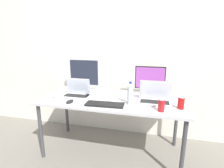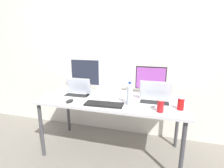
% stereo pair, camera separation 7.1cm
% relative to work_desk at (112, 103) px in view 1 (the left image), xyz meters
% --- Properties ---
extents(ground_plane, '(16.00, 16.00, 0.00)m').
position_rel_work_desk_xyz_m(ground_plane, '(0.00, 0.00, -0.68)').
color(ground_plane, gray).
extents(wall_back, '(7.00, 0.08, 2.60)m').
position_rel_work_desk_xyz_m(wall_back, '(0.00, 0.59, 0.62)').
color(wall_back, silver).
rests_on(wall_back, ground).
extents(work_desk, '(1.75, 0.77, 0.74)m').
position_rel_work_desk_xyz_m(work_desk, '(0.00, 0.00, 0.00)').
color(work_desk, '#424247').
rests_on(work_desk, ground).
extents(monitor_left, '(0.43, 0.17, 0.44)m').
position_rel_work_desk_xyz_m(monitor_left, '(-0.46, 0.25, 0.29)').
color(monitor_left, silver).
rests_on(monitor_left, work_desk).
extents(monitor_center, '(0.38, 0.21, 0.37)m').
position_rel_work_desk_xyz_m(monitor_center, '(0.44, 0.26, 0.25)').
color(monitor_center, black).
rests_on(monitor_center, work_desk).
extents(laptop_silver, '(0.32, 0.22, 0.23)m').
position_rel_work_desk_xyz_m(laptop_silver, '(-0.45, -0.03, 0.11)').
color(laptop_silver, silver).
rests_on(laptop_silver, work_desk).
extents(laptop_secondary, '(0.36, 0.23, 0.24)m').
position_rel_work_desk_xyz_m(laptop_secondary, '(0.51, -0.02, 0.12)').
color(laptop_secondary, silver).
rests_on(laptop_secondary, work_desk).
extents(keyboard_main, '(0.43, 0.17, 0.02)m').
position_rel_work_desk_xyz_m(keyboard_main, '(-0.02, -0.25, 0.07)').
color(keyboard_main, black).
rests_on(keyboard_main, work_desk).
extents(keyboard_aux, '(0.38, 0.16, 0.02)m').
position_rel_work_desk_xyz_m(keyboard_aux, '(-0.16, -0.06, 0.07)').
color(keyboard_aux, white).
rests_on(keyboard_aux, work_desk).
extents(mouse_by_keyboard, '(0.08, 0.10, 0.03)m').
position_rel_work_desk_xyz_m(mouse_by_keyboard, '(-0.72, -0.13, 0.08)').
color(mouse_by_keyboard, silver).
rests_on(mouse_by_keyboard, work_desk).
extents(mouse_by_laptop, '(0.09, 0.12, 0.03)m').
position_rel_work_desk_xyz_m(mouse_by_laptop, '(-0.43, -0.27, 0.08)').
color(mouse_by_laptop, black).
rests_on(mouse_by_laptop, work_desk).
extents(water_bottle, '(0.06, 0.06, 0.26)m').
position_rel_work_desk_xyz_m(water_bottle, '(0.24, -0.16, 0.18)').
color(water_bottle, silver).
rests_on(water_bottle, work_desk).
extents(soda_can_near_keyboard, '(0.07, 0.07, 0.13)m').
position_rel_work_desk_xyz_m(soda_can_near_keyboard, '(0.78, -0.15, 0.12)').
color(soda_can_near_keyboard, red).
rests_on(soda_can_near_keyboard, work_desk).
extents(soda_can_by_laptop, '(0.07, 0.07, 0.13)m').
position_rel_work_desk_xyz_m(soda_can_by_laptop, '(0.58, -0.27, 0.12)').
color(soda_can_by_laptop, red).
rests_on(soda_can_by_laptop, work_desk).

